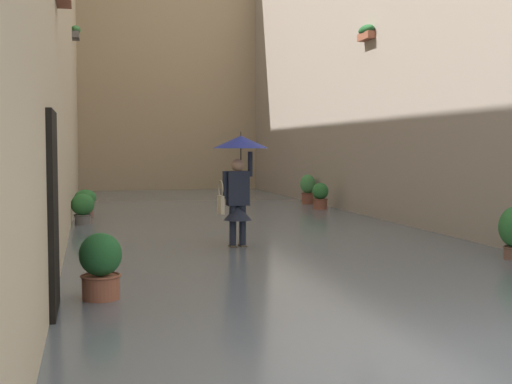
{
  "coord_description": "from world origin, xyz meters",
  "views": [
    {
      "loc": [
        3.24,
        4.47,
        1.81
      ],
      "look_at": [
        0.29,
        -7.59,
        1.0
      ],
      "focal_mm": 47.95,
      "sensor_mm": 36.0,
      "label": 1
    }
  ],
  "objects_px": {
    "potted_plant_mid_right": "(83,208)",
    "potted_plant_far_right": "(85,202)",
    "person_wading": "(239,169)",
    "potted_plant_far_left": "(320,196)",
    "potted_plant_near_left": "(308,189)",
    "potted_plant_near_right": "(101,267)"
  },
  "relations": [
    {
      "from": "potted_plant_near_right",
      "to": "potted_plant_near_left",
      "type": "bearing_deg",
      "value": -118.03
    },
    {
      "from": "potted_plant_mid_right",
      "to": "potted_plant_near_left",
      "type": "bearing_deg",
      "value": -148.51
    },
    {
      "from": "potted_plant_near_right",
      "to": "potted_plant_mid_right",
      "type": "relative_size",
      "value": 1.1
    },
    {
      "from": "person_wading",
      "to": "potted_plant_mid_right",
      "type": "bearing_deg",
      "value": -57.77
    },
    {
      "from": "potted_plant_mid_right",
      "to": "potted_plant_far_left",
      "type": "distance_m",
      "value": 6.88
    },
    {
      "from": "person_wading",
      "to": "potted_plant_near_left",
      "type": "relative_size",
      "value": 2.12
    },
    {
      "from": "potted_plant_far_right",
      "to": "potted_plant_far_left",
      "type": "relative_size",
      "value": 0.93
    },
    {
      "from": "potted_plant_far_right",
      "to": "potted_plant_mid_right",
      "type": "xyz_separation_m",
      "value": [
        0.06,
        1.71,
        -0.01
      ]
    },
    {
      "from": "potted_plant_near_left",
      "to": "potted_plant_far_right",
      "type": "bearing_deg",
      "value": 19.86
    },
    {
      "from": "potted_plant_near_right",
      "to": "potted_plant_far_left",
      "type": "xyz_separation_m",
      "value": [
        -6.22,
        -10.28,
        -0.0
      ]
    },
    {
      "from": "potted_plant_mid_right",
      "to": "potted_plant_far_right",
      "type": "bearing_deg",
      "value": -91.85
    },
    {
      "from": "potted_plant_far_right",
      "to": "potted_plant_far_left",
      "type": "xyz_separation_m",
      "value": [
        -6.43,
        -0.57,
        -0.0
      ]
    },
    {
      "from": "person_wading",
      "to": "potted_plant_far_left",
      "type": "distance_m",
      "value": 7.64
    },
    {
      "from": "person_wading",
      "to": "potted_plant_mid_right",
      "type": "relative_size",
      "value": 2.74
    },
    {
      "from": "potted_plant_far_left",
      "to": "potted_plant_near_left",
      "type": "height_order",
      "value": "potted_plant_near_left"
    },
    {
      "from": "potted_plant_far_left",
      "to": "potted_plant_far_right",
      "type": "bearing_deg",
      "value": 5.07
    },
    {
      "from": "potted_plant_mid_right",
      "to": "potted_plant_near_left",
      "type": "relative_size",
      "value": 0.78
    },
    {
      "from": "potted_plant_near_left",
      "to": "potted_plant_mid_right",
      "type": "bearing_deg",
      "value": 31.49
    },
    {
      "from": "person_wading",
      "to": "potted_plant_far_right",
      "type": "relative_size",
      "value": 2.75
    },
    {
      "from": "potted_plant_far_right",
      "to": "potted_plant_mid_right",
      "type": "distance_m",
      "value": 1.71
    },
    {
      "from": "potted_plant_far_left",
      "to": "potted_plant_mid_right",
      "type": "bearing_deg",
      "value": 19.34
    },
    {
      "from": "potted_plant_mid_right",
      "to": "potted_plant_far_left",
      "type": "relative_size",
      "value": 0.93
    }
  ]
}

